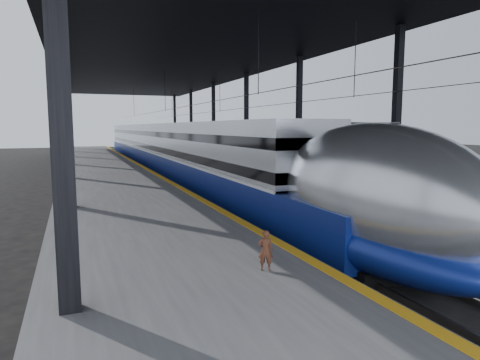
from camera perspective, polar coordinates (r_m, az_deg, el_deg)
ground at (r=14.17m, az=3.11°, el=-9.45°), size 160.00×160.00×0.00m
platform at (r=32.62m, az=-17.46°, el=0.53°), size 6.00×80.00×1.00m
yellow_strip at (r=32.87m, az=-12.62°, el=1.62°), size 0.30×80.00×0.01m
rails at (r=34.14m, az=-3.92°, el=0.41°), size 6.52×80.00×0.16m
canopy at (r=33.61m, az=-8.45°, el=15.70°), size 18.00×75.00×9.47m
tgv_train at (r=37.92m, az=-9.72°, el=3.93°), size 3.01×65.20×4.31m
second_train at (r=45.05m, az=-5.06°, el=4.66°), size 3.09×56.05×4.25m
child at (r=9.17m, az=3.41°, el=-9.34°), size 0.37×0.32×0.87m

